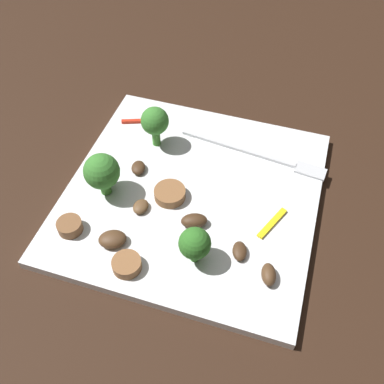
% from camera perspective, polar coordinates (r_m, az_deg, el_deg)
% --- Properties ---
extents(ground_plane, '(1.40, 1.40, 0.00)m').
position_cam_1_polar(ground_plane, '(0.49, 0.00, -0.82)').
color(ground_plane, black).
extents(plate, '(0.28, 0.28, 0.01)m').
position_cam_1_polar(plate, '(0.49, 0.00, -0.41)').
color(plate, white).
rests_on(plate, ground_plane).
extents(fork, '(0.18, 0.03, 0.00)m').
position_cam_1_polar(fork, '(0.53, 9.25, 4.69)').
color(fork, silver).
rests_on(fork, plate).
extents(broccoli_floret_0, '(0.03, 0.03, 0.05)m').
position_cam_1_polar(broccoli_floret_0, '(0.52, -4.89, 9.15)').
color(broccoli_floret_0, '#408630').
rests_on(broccoli_floret_0, plate).
extents(broccoli_floret_1, '(0.04, 0.04, 0.05)m').
position_cam_1_polar(broccoli_floret_1, '(0.47, -11.74, 2.58)').
color(broccoli_floret_1, '#408630').
rests_on(broccoli_floret_1, plate).
extents(broccoli_floret_2, '(0.03, 0.03, 0.04)m').
position_cam_1_polar(broccoli_floret_2, '(0.41, 0.37, -6.81)').
color(broccoli_floret_2, '#347525').
rests_on(broccoli_floret_2, plate).
extents(sausage_slice_0, '(0.03, 0.03, 0.01)m').
position_cam_1_polar(sausage_slice_0, '(0.43, -8.56, -9.37)').
color(sausage_slice_0, brown).
rests_on(sausage_slice_0, plate).
extents(sausage_slice_1, '(0.04, 0.04, 0.01)m').
position_cam_1_polar(sausage_slice_1, '(0.48, -2.92, -0.22)').
color(sausage_slice_1, brown).
rests_on(sausage_slice_1, plate).
extents(sausage_slice_2, '(0.03, 0.03, 0.01)m').
position_cam_1_polar(sausage_slice_2, '(0.47, -15.74, -4.33)').
color(sausage_slice_2, brown).
rests_on(sausage_slice_2, plate).
extents(mushroom_0, '(0.03, 0.03, 0.01)m').
position_cam_1_polar(mushroom_0, '(0.45, 0.28, -3.78)').
color(mushroom_0, '#422B19').
rests_on(mushroom_0, plate).
extents(mushroom_1, '(0.02, 0.02, 0.01)m').
position_cam_1_polar(mushroom_1, '(0.51, -7.05, 3.19)').
color(mushroom_1, '#422B19').
rests_on(mushroom_1, plate).
extents(mushroom_2, '(0.03, 0.03, 0.01)m').
position_cam_1_polar(mushroom_2, '(0.45, -10.39, -6.10)').
color(mushroom_2, '#4C331E').
rests_on(mushroom_2, plate).
extents(mushroom_3, '(0.02, 0.02, 0.01)m').
position_cam_1_polar(mushroom_3, '(0.47, -6.75, -1.91)').
color(mushroom_3, brown).
rests_on(mushroom_3, plate).
extents(mushroom_4, '(0.02, 0.03, 0.01)m').
position_cam_1_polar(mushroom_4, '(0.44, 6.27, -7.71)').
color(mushroom_4, '#422B19').
rests_on(mushroom_4, plate).
extents(mushroom_5, '(0.02, 0.03, 0.01)m').
position_cam_1_polar(mushroom_5, '(0.43, 10.02, -10.61)').
color(mushroom_5, '#4C331E').
rests_on(mushroom_5, plate).
extents(pepper_strip_0, '(0.04, 0.02, 0.00)m').
position_cam_1_polar(pepper_strip_0, '(0.57, -7.05, 9.22)').
color(pepper_strip_0, red).
rests_on(pepper_strip_0, plate).
extents(pepper_strip_1, '(0.02, 0.05, 0.00)m').
position_cam_1_polar(pepper_strip_1, '(0.47, 10.46, -4.03)').
color(pepper_strip_1, yellow).
rests_on(pepper_strip_1, plate).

